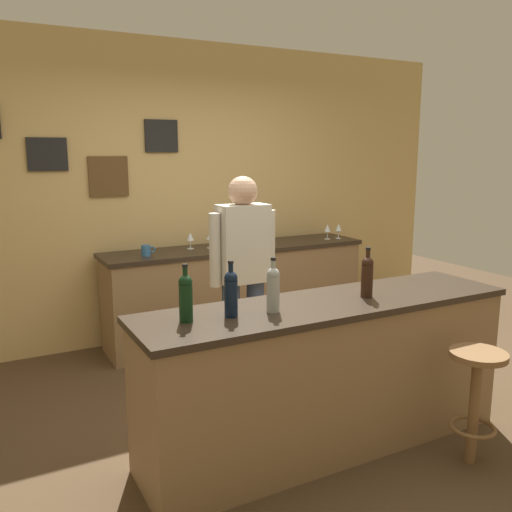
# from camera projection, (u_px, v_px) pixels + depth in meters

# --- Properties ---
(ground_plane) EXTENTS (10.00, 10.00, 0.00)m
(ground_plane) POSITION_uv_depth(u_px,v_px,m) (291.00, 417.00, 3.72)
(ground_plane) COLOR #4C3823
(back_wall) EXTENTS (6.00, 0.09, 2.80)m
(back_wall) POSITION_uv_depth(u_px,v_px,m) (180.00, 192.00, 5.20)
(back_wall) COLOR tan
(back_wall) RESTS_ON ground_plane
(bar_counter) EXTENTS (2.35, 0.60, 0.92)m
(bar_counter) POSITION_uv_depth(u_px,v_px,m) (327.00, 374.00, 3.28)
(bar_counter) COLOR olive
(bar_counter) RESTS_ON ground_plane
(side_counter) EXTENTS (2.56, 0.56, 0.90)m
(side_counter) POSITION_uv_depth(u_px,v_px,m) (237.00, 292.00, 5.25)
(side_counter) COLOR olive
(side_counter) RESTS_ON ground_plane
(bartender) EXTENTS (0.52, 0.21, 1.62)m
(bartender) POSITION_uv_depth(u_px,v_px,m) (243.00, 271.00, 3.92)
(bartender) COLOR #384766
(bartender) RESTS_ON ground_plane
(bar_stool) EXTENTS (0.32, 0.32, 0.68)m
(bar_stool) POSITION_uv_depth(u_px,v_px,m) (476.00, 388.00, 3.09)
(bar_stool) COLOR brown
(bar_stool) RESTS_ON ground_plane
(wine_bottle_a) EXTENTS (0.07, 0.07, 0.31)m
(wine_bottle_a) POSITION_uv_depth(u_px,v_px,m) (186.00, 296.00, 2.79)
(wine_bottle_a) COLOR black
(wine_bottle_a) RESTS_ON bar_counter
(wine_bottle_b) EXTENTS (0.07, 0.07, 0.31)m
(wine_bottle_b) POSITION_uv_depth(u_px,v_px,m) (231.00, 292.00, 2.88)
(wine_bottle_b) COLOR black
(wine_bottle_b) RESTS_ON bar_counter
(wine_bottle_c) EXTENTS (0.07, 0.07, 0.31)m
(wine_bottle_c) POSITION_uv_depth(u_px,v_px,m) (273.00, 288.00, 2.96)
(wine_bottle_c) COLOR #999E99
(wine_bottle_c) RESTS_ON bar_counter
(wine_bottle_d) EXTENTS (0.07, 0.07, 0.31)m
(wine_bottle_d) POSITION_uv_depth(u_px,v_px,m) (367.00, 275.00, 3.27)
(wine_bottle_d) COLOR black
(wine_bottle_d) RESTS_ON bar_counter
(wine_glass_a) EXTENTS (0.07, 0.07, 0.16)m
(wine_glass_a) POSITION_uv_depth(u_px,v_px,m) (190.00, 237.00, 5.00)
(wine_glass_a) COLOR silver
(wine_glass_a) RESTS_ON side_counter
(wine_glass_b) EXTENTS (0.07, 0.07, 0.16)m
(wine_glass_b) POSITION_uv_depth(u_px,v_px,m) (210.00, 236.00, 5.05)
(wine_glass_b) COLOR silver
(wine_glass_b) RESTS_ON side_counter
(wine_glass_c) EXTENTS (0.07, 0.07, 0.16)m
(wine_glass_c) POSITION_uv_depth(u_px,v_px,m) (224.00, 236.00, 5.04)
(wine_glass_c) COLOR silver
(wine_glass_c) RESTS_ON side_counter
(wine_glass_d) EXTENTS (0.07, 0.07, 0.16)m
(wine_glass_d) POSITION_uv_depth(u_px,v_px,m) (327.00, 229.00, 5.55)
(wine_glass_d) COLOR silver
(wine_glass_d) RESTS_ON side_counter
(wine_glass_e) EXTENTS (0.07, 0.07, 0.16)m
(wine_glass_e) POSITION_uv_depth(u_px,v_px,m) (339.00, 228.00, 5.60)
(wine_glass_e) COLOR silver
(wine_glass_e) RESTS_ON side_counter
(coffee_mug) EXTENTS (0.12, 0.08, 0.09)m
(coffee_mug) POSITION_uv_depth(u_px,v_px,m) (146.00, 250.00, 4.67)
(coffee_mug) COLOR #336699
(coffee_mug) RESTS_ON side_counter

